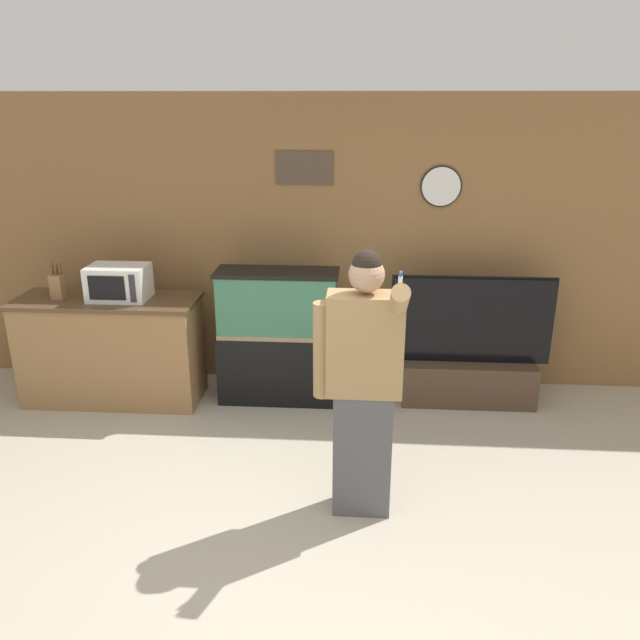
% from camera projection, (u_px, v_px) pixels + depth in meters
% --- Properties ---
extents(ground_plane, '(18.00, 18.00, 0.00)m').
position_uv_depth(ground_plane, '(281.00, 569.00, 3.58)').
color(ground_plane, '#B2A893').
extents(wall_back_paneled, '(10.00, 0.08, 2.60)m').
position_uv_depth(wall_back_paneled, '(315.00, 244.00, 5.61)').
color(wall_back_paneled, olive).
rests_on(wall_back_paneled, ground_plane).
extents(counter_island, '(1.56, 0.58, 0.94)m').
position_uv_depth(counter_island, '(112.00, 350.00, 5.45)').
color(counter_island, olive).
rests_on(counter_island, ground_plane).
extents(microwave, '(0.49, 0.33, 0.29)m').
position_uv_depth(microwave, '(119.00, 283.00, 5.24)').
color(microwave, white).
rests_on(microwave, counter_island).
extents(knife_block, '(0.10, 0.10, 0.31)m').
position_uv_depth(knife_block, '(57.00, 286.00, 5.26)').
color(knife_block, olive).
rests_on(knife_block, counter_island).
extents(aquarium_on_stand, '(1.04, 0.38, 1.18)m').
position_uv_depth(aquarium_on_stand, '(278.00, 337.00, 5.41)').
color(aquarium_on_stand, black).
rests_on(aquarium_on_stand, ground_plane).
extents(tv_on_stand, '(1.38, 0.40, 1.14)m').
position_uv_depth(tv_on_stand, '(468.00, 366.00, 5.46)').
color(tv_on_stand, '#4C3828').
rests_on(tv_on_stand, ground_plane).
extents(person_standing, '(0.55, 0.41, 1.74)m').
position_uv_depth(person_standing, '(362.00, 383.00, 3.80)').
color(person_standing, '#515156').
rests_on(person_standing, ground_plane).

